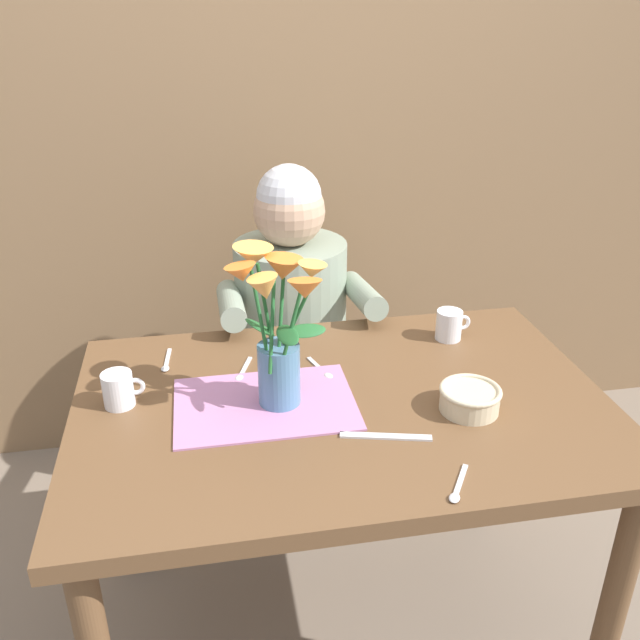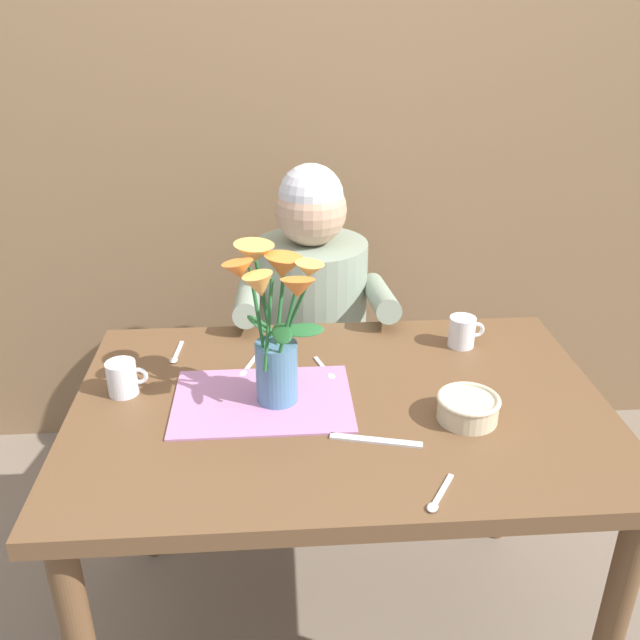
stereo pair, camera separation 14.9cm
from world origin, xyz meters
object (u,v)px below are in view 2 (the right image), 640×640
at_px(coffee_cup, 462,332).
at_px(tea_cup, 123,378).
at_px(seated_person, 312,344).
at_px(flower_vase, 274,322).
at_px(dinner_knife, 376,440).
at_px(ceramic_bowl, 468,407).

xyz_separation_m(coffee_cup, tea_cup, (-0.83, -0.18, 0.00)).
bearing_deg(seated_person, flower_vase, -96.56).
xyz_separation_m(seated_person, dinner_knife, (0.09, -0.77, 0.18)).
height_order(seated_person, coffee_cup, seated_person).
height_order(seated_person, ceramic_bowl, seated_person).
bearing_deg(flower_vase, seated_person, 79.32).
xyz_separation_m(dinner_knife, coffee_cup, (0.28, 0.40, 0.04)).
bearing_deg(tea_cup, flower_vase, -8.91).
height_order(seated_person, dinner_knife, seated_person).
xyz_separation_m(ceramic_bowl, coffee_cup, (0.08, 0.34, 0.01)).
height_order(flower_vase, dinner_knife, flower_vase).
xyz_separation_m(seated_person, ceramic_bowl, (0.29, -0.71, 0.21)).
relative_size(seated_person, dinner_knife, 5.97).
height_order(ceramic_bowl, tea_cup, tea_cup).
height_order(seated_person, tea_cup, seated_person).
relative_size(seated_person, coffee_cup, 12.20).
bearing_deg(coffee_cup, ceramic_bowl, -102.67).
bearing_deg(seated_person, tea_cup, -125.98).
bearing_deg(ceramic_bowl, dinner_knife, -162.02).
bearing_deg(dinner_knife, coffee_cup, 69.04).
height_order(flower_vase, tea_cup, flower_vase).
relative_size(dinner_knife, coffee_cup, 2.04).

